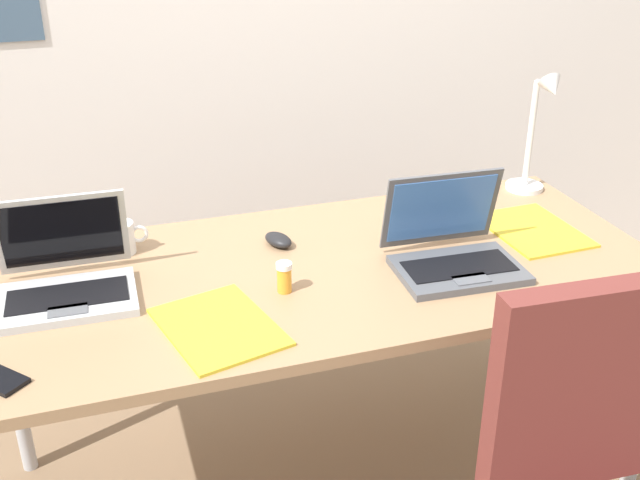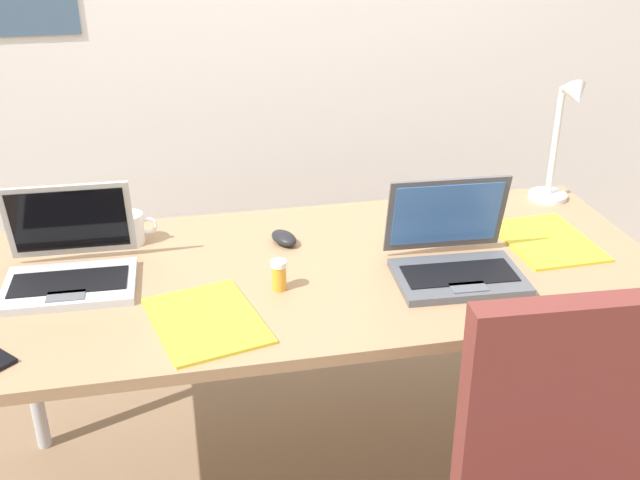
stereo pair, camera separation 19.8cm
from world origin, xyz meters
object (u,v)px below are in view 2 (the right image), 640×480
object	(u,v)px
paper_folder_center	(546,241)
paper_folder_near_mouse	(206,320)
pill_bottle	(279,275)
coffee_mug	(131,229)
laptop_front_left	(70,265)
computer_mouse	(284,238)
desk_lamp	(561,142)
laptop_by_keyboard	(455,257)
book_stack	(446,209)

from	to	relation	value
paper_folder_center	paper_folder_near_mouse	distance (m)	0.99
pill_bottle	paper_folder_near_mouse	xyz separation A→B (m)	(-0.19, -0.12, -0.04)
coffee_mug	laptop_front_left	bearing A→B (deg)	-127.37
laptop_front_left	coffee_mug	xyz separation A→B (m)	(0.15, 0.19, -0.00)
pill_bottle	computer_mouse	bearing A→B (deg)	78.17
desk_lamp	laptop_by_keyboard	bearing A→B (deg)	-141.12
desk_lamp	computer_mouse	bearing A→B (deg)	-172.33
laptop_by_keyboard	book_stack	size ratio (longest dim) A/B	1.68
laptop_front_left	pill_bottle	size ratio (longest dim) A/B	4.15
pill_bottle	paper_folder_center	world-z (taller)	pill_bottle
coffee_mug	paper_folder_near_mouse	bearing A→B (deg)	-69.29
coffee_mug	paper_folder_center	bearing A→B (deg)	-11.31
computer_mouse	paper_folder_near_mouse	bearing A→B (deg)	-145.94
paper_folder_near_mouse	paper_folder_center	bearing A→B (deg)	13.41
computer_mouse	coffee_mug	bearing A→B (deg)	145.14
laptop_by_keyboard	computer_mouse	distance (m)	0.48
laptop_front_left	coffee_mug	world-z (taller)	laptop_front_left
desk_lamp	laptop_front_left	world-z (taller)	desk_lamp
book_stack	paper_folder_center	size ratio (longest dim) A/B	0.64
laptop_front_left	paper_folder_center	xyz separation A→B (m)	(1.28, -0.03, -0.04)
paper_folder_center	coffee_mug	distance (m)	1.16
pill_bottle	paper_folder_near_mouse	bearing A→B (deg)	-148.28
desk_lamp	paper_folder_near_mouse	distance (m)	1.23
laptop_by_keyboard	coffee_mug	xyz separation A→B (m)	(-0.82, 0.35, -0.00)
laptop_front_left	computer_mouse	size ratio (longest dim) A/B	3.42
desk_lamp	laptop_by_keyboard	size ratio (longest dim) A/B	1.21
computer_mouse	desk_lamp	bearing A→B (deg)	-15.03
laptop_front_left	book_stack	xyz separation A→B (m)	(1.05, 0.15, -0.01)
computer_mouse	paper_folder_center	distance (m)	0.74
desk_lamp	book_stack	world-z (taller)	desk_lamp
computer_mouse	coffee_mug	xyz separation A→B (m)	(-0.41, 0.09, 0.03)
laptop_by_keyboard	pill_bottle	xyz separation A→B (m)	(-0.46, 0.01, -0.01)
paper_folder_center	paper_folder_near_mouse	world-z (taller)	same
desk_lamp	book_stack	distance (m)	0.42
paper_folder_center	coffee_mug	world-z (taller)	coffee_mug
desk_lamp	coffee_mug	bearing A→B (deg)	-178.76
book_stack	paper_folder_near_mouse	distance (m)	0.84
laptop_front_left	laptop_by_keyboard	bearing A→B (deg)	-9.17
pill_bottle	book_stack	distance (m)	0.62
paper_folder_near_mouse	coffee_mug	xyz separation A→B (m)	(-0.17, 0.46, 0.04)
computer_mouse	paper_folder_center	bearing A→B (deg)	-33.53
paper_folder_center	laptop_by_keyboard	bearing A→B (deg)	-159.19
laptop_front_left	book_stack	distance (m)	1.06
laptop_by_keyboard	paper_folder_center	distance (m)	0.35
laptop_by_keyboard	paper_folder_center	world-z (taller)	laptop_by_keyboard
computer_mouse	book_stack	xyz separation A→B (m)	(0.49, 0.05, 0.02)
computer_mouse	pill_bottle	world-z (taller)	pill_bottle
computer_mouse	pill_bottle	distance (m)	0.26
desk_lamp	computer_mouse	distance (m)	0.90
desk_lamp	laptop_front_left	distance (m)	1.46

